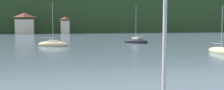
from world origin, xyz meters
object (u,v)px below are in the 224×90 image
at_px(shore_building_west, 25,24).
at_px(sailboat_mid_4, 221,51).
at_px(sailboat_far_7, 136,41).
at_px(sailboat_far_3, 53,44).
at_px(shore_building_westcentral, 65,25).

bearing_deg(shore_building_west, sailboat_mid_4, -69.14).
bearing_deg(sailboat_far_7, sailboat_mid_4, 149.40).
bearing_deg(shore_building_west, sailboat_far_3, -80.78).
bearing_deg(shore_building_westcentral, shore_building_west, 178.39).
bearing_deg(sailboat_mid_4, sailboat_far_3, -131.41).
xyz_separation_m(shore_building_west, shore_building_westcentral, (15.13, -0.42, -0.67)).
distance_m(shore_building_west, sailboat_mid_4, 80.82).
relative_size(shore_building_west, sailboat_mid_4, 1.41).
relative_size(sailboat_far_3, sailboat_far_7, 0.99).
xyz_separation_m(sailboat_mid_4, sailboat_far_7, (-4.07, 18.14, 0.08)).
bearing_deg(sailboat_far_7, shore_building_west, -19.93).
xyz_separation_m(shore_building_westcentral, sailboat_far_3, (-5.29, -60.17, -3.00)).
distance_m(shore_building_westcentral, sailboat_far_7, 57.75).
distance_m(shore_building_westcentral, sailboat_far_3, 60.47).
bearing_deg(sailboat_mid_4, sailboat_far_7, -170.64).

